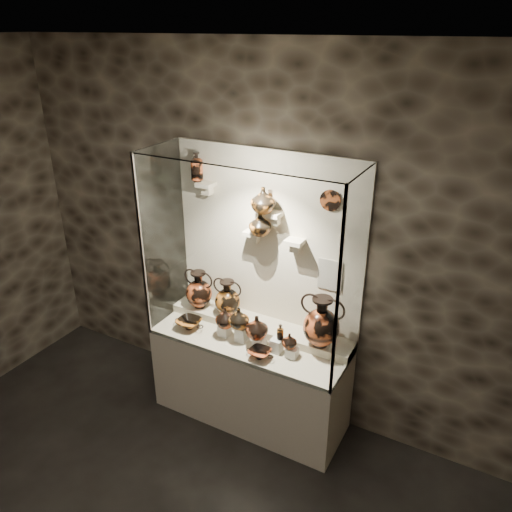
{
  "coord_description": "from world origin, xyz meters",
  "views": [
    {
      "loc": [
        1.75,
        -0.91,
        3.27
      ],
      "look_at": [
        0.02,
        2.25,
        1.58
      ],
      "focal_mm": 35.0,
      "sensor_mm": 36.0,
      "label": 1
    }
  ],
  "objects": [
    {
      "name": "bracket_ca",
      "position": [
        -0.1,
        2.42,
        1.7
      ],
      "size": [
        0.14,
        0.12,
        0.04
      ],
      "primitive_type": "cube",
      "color": "beige",
      "rests_on": "back_panel"
    },
    {
      "name": "lekythos_small",
      "position": [
        0.3,
        2.15,
        1.03
      ],
      "size": [
        0.09,
        0.09,
        0.15
      ],
      "primitive_type": null,
      "rotation": [
        0.0,
        0.0,
        -0.41
      ],
      "color": "#B3631F",
      "rests_on": "pedestal_d"
    },
    {
      "name": "glass_front",
      "position": [
        0.0,
        1.88,
        1.6
      ],
      "size": [
        1.7,
        0.01,
        1.6
      ],
      "primitive_type": "cube",
      "color": "white",
      "rests_on": "plinth"
    },
    {
      "name": "bracket_cc",
      "position": [
        0.28,
        2.42,
        1.7
      ],
      "size": [
        0.14,
        0.12,
        0.04
      ],
      "primitive_type": "cube",
      "color": "beige",
      "rests_on": "back_panel"
    },
    {
      "name": "kylix_right",
      "position": [
        0.2,
        1.99,
        0.88
      ],
      "size": [
        0.26,
        0.23,
        0.09
      ],
      "primitive_type": null,
      "rotation": [
        0.0,
        0.0,
        0.15
      ],
      "color": "#B64B23",
      "rests_on": "front_tier"
    },
    {
      "name": "bracket_cb",
      "position": [
        0.1,
        2.42,
        1.9
      ],
      "size": [
        0.1,
        0.12,
        0.04
      ],
      "primitive_type": "cube",
      "color": "beige",
      "rests_on": "back_panel"
    },
    {
      "name": "jug_b",
      "position": [
        -0.07,
        2.12,
        1.05
      ],
      "size": [
        0.19,
        0.19,
        0.18
      ],
      "primitive_type": "imported",
      "rotation": [
        0.0,
        0.0,
        -0.1
      ],
      "color": "#B3631F",
      "rests_on": "pedestal_b"
    },
    {
      "name": "pedestal_b",
      "position": [
        -0.05,
        2.13,
        0.9
      ],
      "size": [
        0.09,
        0.09,
        0.13
      ],
      "primitive_type": "cube",
      "color": "beige",
      "rests_on": "front_tier"
    },
    {
      "name": "glass_right",
      "position": [
        0.85,
        2.18,
        1.6
      ],
      "size": [
        0.01,
        0.6,
        1.6
      ],
      "primitive_type": "cube",
      "color": "white",
      "rests_on": "plinth"
    },
    {
      "name": "plinth",
      "position": [
        0.0,
        2.18,
        0.4
      ],
      "size": [
        1.7,
        0.6,
        0.8
      ],
      "primitive_type": "cube",
      "color": "beige",
      "rests_on": "floor"
    },
    {
      "name": "amphora_left",
      "position": [
        -0.61,
        2.33,
        1.08
      ],
      "size": [
        0.35,
        0.35,
        0.36
      ],
      "primitive_type": null,
      "rotation": [
        0.0,
        0.0,
        -0.24
      ],
      "color": "#B64B23",
      "rests_on": "rear_tier"
    },
    {
      "name": "jug_e",
      "position": [
        0.39,
        2.13,
        0.97
      ],
      "size": [
        0.15,
        0.15,
        0.13
      ],
      "primitive_type": "imported",
      "rotation": [
        0.0,
        0.0,
        0.28
      ],
      "color": "#B64B23",
      "rests_on": "pedestal_e"
    },
    {
      "name": "pedestal_e",
      "position": [
        0.42,
        2.13,
        0.87
      ],
      "size": [
        0.09,
        0.09,
        0.08
      ],
      "primitive_type": "cube",
      "color": "beige",
      "rests_on": "front_tier"
    },
    {
      "name": "lekythos_tall",
      "position": [
        -0.63,
        2.42,
        2.2
      ],
      "size": [
        0.13,
        0.13,
        0.27
      ],
      "primitive_type": null,
      "rotation": [
        0.0,
        0.0,
        0.24
      ],
      "color": "#B64B23",
      "rests_on": "bracket_ul"
    },
    {
      "name": "kylix_left",
      "position": [
        -0.55,
        2.07,
        0.89
      ],
      "size": [
        0.32,
        0.28,
        0.11
      ],
      "primitive_type": null,
      "rotation": [
        0.0,
        0.0,
        -0.2
      ],
      "color": "#B3631F",
      "rests_on": "front_tier"
    },
    {
      "name": "wall_back",
      "position": [
        0.0,
        2.5,
        1.6
      ],
      "size": [
        5.0,
        0.02,
        3.2
      ],
      "primitive_type": "cube",
      "color": "black",
      "rests_on": "ground"
    },
    {
      "name": "frame_post_left",
      "position": [
        -0.84,
        1.89,
        1.6
      ],
      "size": [
        0.02,
        0.02,
        1.6
      ],
      "primitive_type": "cube",
      "color": "gray",
      "rests_on": "plinth"
    },
    {
      "name": "jug_c",
      "position": [
        0.1,
        2.11,
        1.02
      ],
      "size": [
        0.24,
        0.24,
        0.2
      ],
      "primitive_type": "imported",
      "rotation": [
        0.0,
        0.0,
        0.33
      ],
      "color": "#B64B23",
      "rests_on": "pedestal_c"
    },
    {
      "name": "glass_top",
      "position": [
        0.0,
        2.18,
        2.4
      ],
      "size": [
        1.7,
        0.6,
        0.01
      ],
      "primitive_type": "cube",
      "color": "white",
      "rests_on": "back_panel"
    },
    {
      "name": "info_placard",
      "position": [
        0.57,
        2.47,
        1.45
      ],
      "size": [
        0.2,
        0.01,
        0.26
      ],
      "primitive_type": "cube",
      "color": "beige",
      "rests_on": "back_panel"
    },
    {
      "name": "ovoid_vase_b",
      "position": [
        0.02,
        2.37,
        2.02
      ],
      "size": [
        0.25,
        0.25,
        0.21
      ],
      "primitive_type": "imported",
      "rotation": [
        0.0,
        0.0,
        -0.3
      ],
      "color": "#B3631F",
      "rests_on": "bracket_cb"
    },
    {
      "name": "wall_plate",
      "position": [
        0.54,
        2.47,
        2.07
      ],
      "size": [
        0.16,
        0.02,
        0.16
      ],
      "primitive_type": "cylinder",
      "rotation": [
        1.57,
        0.0,
        0.0
      ],
      "color": "#92411C",
      "rests_on": "back_panel"
    },
    {
      "name": "rear_tier",
      "position": [
        0.0,
        2.35,
        0.85
      ],
      "size": [
        1.7,
        0.25,
        0.1
      ],
      "primitive_type": "cube",
      "color": "#B9AC8F",
      "rests_on": "plinth"
    },
    {
      "name": "frame_post_right",
      "position": [
        0.84,
        1.89,
        1.6
      ],
      "size": [
        0.02,
        0.02,
        1.6
      ],
      "primitive_type": "cube",
      "color": "gray",
      "rests_on": "plinth"
    },
    {
      "name": "amphora_mid",
      "position": [
        -0.31,
        2.33,
        1.07
      ],
      "size": [
        0.34,
        0.34,
        0.34
      ],
      "primitive_type": null,
      "rotation": [
        0.0,
        0.0,
        -0.27
      ],
      "color": "#B3631F",
      "rests_on": "rear_tier"
    },
    {
      "name": "back_panel",
      "position": [
        0.0,
        2.5,
        1.6
      ],
      "size": [
        1.7,
        0.03,
        1.6
      ],
      "primitive_type": "cube",
      "color": "beige",
      "rests_on": "plinth"
    },
    {
      "name": "jug_a",
      "position": [
        -0.2,
        2.11,
        1.02
      ],
      "size": [
        0.19,
        0.19,
        0.18
      ],
      "primitive_type": "imported",
      "rotation": [
        0.0,
        0.0,
        -0.15
      ],
      "color": "#B64B23",
      "rests_on": "pedestal_a"
    },
    {
      "name": "pedestal_c",
      "position": [
        0.12,
        2.13,
        0.88
      ],
      "size": [
        0.09,
        0.09,
        0.09
      ],
      "primitive_type": "cube",
      "color": "beige",
      "rests_on": "front_tier"
    },
    {
      "name": "front_tier",
      "position": [
        0.0,
        2.18,
        0.82
      ],
      "size": [
        1.68,
        0.58,
        0.03
      ],
      "primitive_type": "cube",
      "color": "#B9AC8F",
      "rests_on": "plinth"
    },
    {
      "name": "bracket_ul",
      "position": [
        -0.55,
        2.42,
        2.05
      ],
      "size": [
        0.14,
        0.12,
        0.04
      ],
      "primitive_type": "cube",
      "color": "beige",
      "rests_on": "back_panel"
    },
    {
      "name": "ovoid_vase_a",
      "position": [
        -0.01,
        2.38,
        1.81
      ],
      "size": [
        0.23,
        0.23,
        0.19
      ],
      "primitive_type": "imported",
      "rotation": [
        0.0,
        0.0,
        0.27
      ],
      "color": "#B3631F",
      "rests_on": "bracket_ca"
    },
    {
      "name": "pedestal_a",
      "position": [
        -0.22,
        2.13,
        0.88
      ],
      "size": [
        0.09,
        0.09,
        0.1
      ],
      "primitive_type": "cube",
      "color": "beige",
      "rests_on": "front_tier"
    },
    {
      "name": "amphora_right",
      "position": [
        0.59,
        2.3,
        1.12
      ],
      "size": [
        0.41,
        0.41,
        0.44
      ],
      "primitive_type": null,
      "rotation": [
        0.0,
        0.0,
        0.19
      ],
      "color": "#B64B23",
      "rests_on": "rear_tier"
    },
    {
      "name": "glass_left",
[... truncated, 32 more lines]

